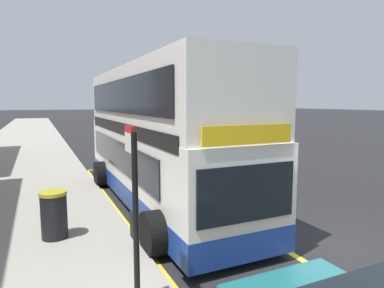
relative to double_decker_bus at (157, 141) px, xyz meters
name	(u,v)px	position (x,y,z in m)	size (l,w,h in m)	color
ground_plane	(99,133)	(2.46, 26.81, -2.06)	(260.00, 260.00, 0.00)	black
pavement_near	(27,135)	(-4.54, 26.81, -1.99)	(6.00, 76.00, 0.14)	gray
double_decker_bus	(157,141)	(0.00, 0.00, 0.00)	(3.18, 10.50, 4.40)	white
bus_bay_markings	(158,202)	(-0.04, -0.11, -2.06)	(3.01, 13.14, 0.01)	yellow
bus_stop_sign	(134,205)	(-2.27, -5.59, -0.28)	(0.09, 0.51, 2.82)	black
parked_car_grey_kerbside	(111,121)	(5.47, 35.13, -1.26)	(2.09, 4.20, 1.62)	slate
parked_car_teal_far	(108,118)	(7.01, 45.39, -1.26)	(2.09, 4.20, 1.62)	#196066
parked_car_silver_distant	(179,139)	(5.40, 10.99, -1.26)	(2.09, 4.20, 1.62)	#B2B5BA
litter_bin	(54,215)	(-3.29, -2.15, -1.36)	(0.62, 0.62, 1.11)	black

